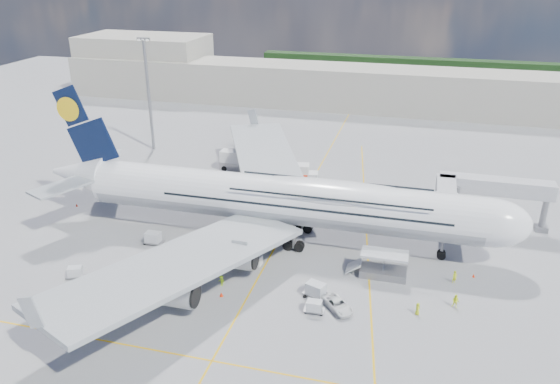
% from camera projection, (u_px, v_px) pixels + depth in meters
% --- Properties ---
extents(ground, '(300.00, 300.00, 0.00)m').
position_uv_depth(ground, '(263.00, 270.00, 78.94)').
color(ground, gray).
rests_on(ground, ground).
extents(taxi_line_main, '(0.25, 220.00, 0.01)m').
position_uv_depth(taxi_line_main, '(263.00, 270.00, 78.94)').
color(taxi_line_main, '#E5AA0C').
rests_on(taxi_line_main, ground).
extents(taxi_line_cross, '(120.00, 0.25, 0.01)m').
position_uv_depth(taxi_line_cross, '(212.00, 361.00, 61.20)').
color(taxi_line_cross, '#E5AA0C').
rests_on(taxi_line_cross, ground).
extents(taxi_line_diag, '(14.16, 99.06, 0.01)m').
position_uv_depth(taxi_line_diag, '(367.00, 249.00, 84.52)').
color(taxi_line_diag, '#E5AA0C').
rests_on(taxi_line_diag, ground).
extents(airliner, '(77.26, 79.15, 23.71)m').
position_uv_depth(airliner, '(282.00, 199.00, 85.01)').
color(airliner, white).
rests_on(airliner, ground).
extents(jet_bridge, '(18.80, 12.10, 8.50)m').
position_uv_depth(jet_bridge, '(476.00, 192.00, 87.78)').
color(jet_bridge, '#B7B7BC').
rests_on(jet_bridge, ground).
extents(cargo_loader, '(8.53, 3.20, 3.67)m').
position_uv_depth(cargo_loader, '(382.00, 268.00, 77.06)').
color(cargo_loader, silver).
rests_on(cargo_loader, ground).
extents(light_mast, '(3.00, 0.70, 25.50)m').
position_uv_depth(light_mast, '(149.00, 94.00, 122.97)').
color(light_mast, gray).
rests_on(light_mast, ground).
extents(terminal, '(180.00, 16.00, 12.00)m').
position_uv_depth(terminal, '(354.00, 88.00, 160.78)').
color(terminal, '#B2AD9E').
rests_on(terminal, ground).
extents(hangar, '(40.00, 22.00, 18.00)m').
position_uv_depth(hangar, '(145.00, 63.00, 180.46)').
color(hangar, '#B2AD9E').
rests_on(hangar, ground).
extents(tree_line, '(160.00, 6.00, 8.00)m').
position_uv_depth(tree_line, '(484.00, 72.00, 192.09)').
color(tree_line, '#193814').
rests_on(tree_line, ground).
extents(dolly_row_a, '(2.94, 2.27, 1.65)m').
position_uv_depth(dolly_row_a, '(75.00, 272.00, 76.72)').
color(dolly_row_a, gray).
rests_on(dolly_row_a, ground).
extents(dolly_row_b, '(3.12, 1.71, 1.96)m').
position_uv_depth(dolly_row_b, '(164.00, 278.00, 74.98)').
color(dolly_row_b, gray).
rests_on(dolly_row_b, ground).
extents(dolly_row_c, '(2.84, 1.95, 0.38)m').
position_uv_depth(dolly_row_c, '(220.00, 260.00, 80.81)').
color(dolly_row_c, gray).
rests_on(dolly_row_c, ground).
extents(dolly_back, '(3.15, 1.71, 1.98)m').
position_uv_depth(dolly_back, '(153.00, 238.00, 85.67)').
color(dolly_back, gray).
rests_on(dolly_back, ground).
extents(dolly_nose_far, '(2.67, 1.48, 1.67)m').
position_uv_depth(dolly_nose_far, '(314.00, 306.00, 69.21)').
color(dolly_nose_far, gray).
rests_on(dolly_nose_far, ground).
extents(dolly_nose_near, '(3.68, 2.76, 2.08)m').
position_uv_depth(dolly_nose_near, '(316.00, 290.00, 72.26)').
color(dolly_nose_near, gray).
rests_on(dolly_nose_near, ground).
extents(baggage_tug, '(3.17, 1.63, 1.93)m').
position_uv_depth(baggage_tug, '(251.00, 259.00, 80.08)').
color(baggage_tug, silver).
rests_on(baggage_tug, ground).
extents(catering_truck_inner, '(7.45, 3.61, 4.28)m').
position_uv_depth(catering_truck_inner, '(299.00, 175.00, 107.41)').
color(catering_truck_inner, gray).
rests_on(catering_truck_inner, ground).
extents(catering_truck_outer, '(7.17, 2.83, 4.27)m').
position_uv_depth(catering_truck_outer, '(236.00, 162.00, 114.70)').
color(catering_truck_outer, gray).
rests_on(catering_truck_outer, ground).
extents(service_van, '(4.99, 5.26, 1.38)m').
position_uv_depth(service_van, '(338.00, 305.00, 69.88)').
color(service_van, white).
rests_on(service_van, ground).
extents(crew_nose, '(0.82, 0.75, 1.87)m').
position_uv_depth(crew_nose, '(455.00, 277.00, 75.46)').
color(crew_nose, '#CCDA17').
rests_on(crew_nose, ground).
extents(crew_loader, '(1.10, 0.97, 1.88)m').
position_uv_depth(crew_loader, '(456.00, 301.00, 70.13)').
color(crew_loader, '#E9FB1A').
rests_on(crew_loader, ground).
extents(crew_wing, '(0.90, 1.22, 1.92)m').
position_uv_depth(crew_wing, '(174.00, 298.00, 70.80)').
color(crew_wing, '#B6F71A').
rests_on(crew_wing, ground).
extents(crew_van, '(0.66, 0.90, 1.68)m').
position_uv_depth(crew_van, '(418.00, 309.00, 68.81)').
color(crew_van, '#CCDC17').
rests_on(crew_van, ground).
extents(crew_tug, '(1.15, 0.88, 1.58)m').
position_uv_depth(crew_tug, '(221.00, 281.00, 74.82)').
color(crew_tug, '#C2FF1A').
rests_on(crew_tug, ground).
extents(cone_nose, '(0.39, 0.39, 0.50)m').
position_uv_depth(cone_nose, '(474.00, 276.00, 77.08)').
color(cone_nose, '#FF340D').
rests_on(cone_nose, ground).
extents(cone_wing_left_inner, '(0.49, 0.49, 0.63)m').
position_uv_depth(cone_wing_left_inner, '(226.00, 197.00, 101.85)').
color(cone_wing_left_inner, '#FF340D').
rests_on(cone_wing_left_inner, ground).
extents(cone_wing_left_outer, '(0.46, 0.46, 0.59)m').
position_uv_depth(cone_wing_left_outer, '(213.00, 176.00, 111.96)').
color(cone_wing_left_outer, '#FF340D').
rests_on(cone_wing_left_outer, ground).
extents(cone_wing_right_inner, '(0.48, 0.48, 0.61)m').
position_uv_depth(cone_wing_right_inner, '(221.00, 294.00, 72.69)').
color(cone_wing_right_inner, '#FF340D').
rests_on(cone_wing_right_inner, ground).
extents(cone_wing_right_outer, '(0.37, 0.37, 0.48)m').
position_uv_depth(cone_wing_right_outer, '(65.00, 331.00, 65.67)').
color(cone_wing_right_outer, '#FF340D').
rests_on(cone_wing_right_outer, ground).
extents(cone_tail, '(0.40, 0.40, 0.51)m').
position_uv_depth(cone_tail, '(77.00, 205.00, 98.85)').
color(cone_tail, '#FF340D').
rests_on(cone_tail, ground).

